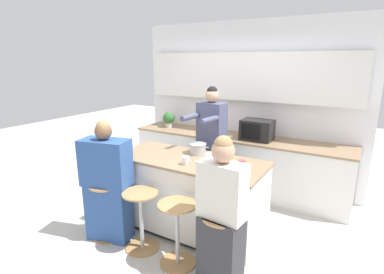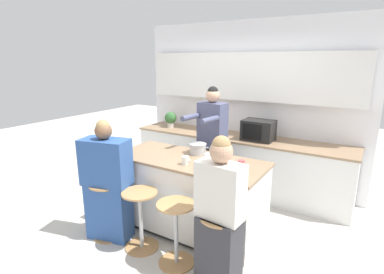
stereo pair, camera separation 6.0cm
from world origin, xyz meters
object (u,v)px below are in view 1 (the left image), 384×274
(fruit_bowl, at_px, (214,157))
(bar_stool_center_left, at_px, (141,217))
(person_cooking, at_px, (211,149))
(bar_stool_leftmost, at_px, (108,207))
(potted_plant, at_px, (169,119))
(coffee_cup_near, at_px, (242,164))
(bar_stool_rightmost, at_px, (222,244))
(juice_carton, at_px, (218,165))
(bar_stool_center_right, at_px, (177,230))
(kitchen_island, at_px, (189,194))
(person_seated_near, at_px, (221,219))
(person_wrapped_blanket, at_px, (107,185))
(cooking_pot, at_px, (198,149))
(coffee_cup_far, at_px, (186,160))
(microwave, at_px, (257,130))

(fruit_bowl, bearing_deg, bar_stool_center_left, -127.50)
(person_cooking, height_order, fruit_bowl, person_cooking)
(bar_stool_leftmost, relative_size, bar_stool_center_left, 1.00)
(fruit_bowl, bearing_deg, potted_plant, 139.38)
(coffee_cup_near, relative_size, potted_plant, 0.39)
(bar_stool_rightmost, height_order, juice_carton, juice_carton)
(bar_stool_center_right, xyz_separation_m, fruit_bowl, (0.04, 0.72, 0.59))
(kitchen_island, height_order, person_seated_near, person_seated_near)
(person_cooking, distance_m, person_seated_near, 1.56)
(bar_stool_center_right, xyz_separation_m, person_wrapped_blanket, (-0.96, -0.01, 0.29))
(cooking_pot, bearing_deg, fruit_bowl, -24.23)
(juice_carton, bearing_deg, bar_stool_center_left, -153.54)
(fruit_bowl, bearing_deg, bar_stool_leftmost, -144.86)
(person_seated_near, bearing_deg, person_wrapped_blanket, -175.28)
(bar_stool_center_right, relative_size, cooking_pot, 2.25)
(kitchen_island, relative_size, coffee_cup_far, 16.21)
(bar_stool_center_left, xyz_separation_m, coffee_cup_near, (0.91, 0.63, 0.59))
(person_wrapped_blanket, xyz_separation_m, person_seated_near, (1.45, 0.00, -0.00))
(person_seated_near, bearing_deg, cooking_pot, 135.56)
(bar_stool_center_left, xyz_separation_m, fruit_bowl, (0.54, 0.70, 0.59))
(person_seated_near, xyz_separation_m, juice_carton, (-0.23, 0.41, 0.36))
(bar_stool_leftmost, xyz_separation_m, person_wrapped_blanket, (0.03, -0.00, 0.29))
(person_seated_near, relative_size, coffee_cup_far, 12.75)
(kitchen_island, xyz_separation_m, bar_stool_center_left, (-0.25, -0.61, -0.08))
(juice_carton, bearing_deg, cooking_pot, 138.28)
(bar_stool_leftmost, relative_size, cooking_pot, 2.25)
(person_cooking, relative_size, cooking_pot, 5.74)
(microwave, bearing_deg, bar_stool_center_left, -106.65)
(bar_stool_leftmost, relative_size, coffee_cup_near, 6.30)
(bar_stool_leftmost, relative_size, person_cooking, 0.39)
(juice_carton, bearing_deg, coffee_cup_near, 58.09)
(bar_stool_leftmost, distance_m, coffee_cup_far, 1.11)
(person_wrapped_blanket, relative_size, coffee_cup_far, 12.65)
(bar_stool_center_right, height_order, fruit_bowl, fruit_bowl)
(person_cooking, bearing_deg, cooking_pot, -77.00)
(person_seated_near, distance_m, coffee_cup_near, 0.74)
(kitchen_island, distance_m, person_seated_near, 1.00)
(cooking_pot, height_order, coffee_cup_far, cooking_pot)
(kitchen_island, xyz_separation_m, coffee_cup_near, (0.67, 0.02, 0.51))
(person_wrapped_blanket, relative_size, coffee_cup_near, 13.28)
(person_cooking, bearing_deg, bar_stool_leftmost, -110.76)
(cooking_pot, bearing_deg, bar_stool_rightmost, -48.28)
(bar_stool_center_right, relative_size, bar_stool_rightmost, 1.00)
(bar_stool_rightmost, relative_size, potted_plant, 2.47)
(kitchen_island, relative_size, person_wrapped_blanket, 1.28)
(bar_stool_leftmost, distance_m, bar_stool_rightmost, 1.48)
(kitchen_island, height_order, bar_stool_leftmost, kitchen_island)
(bar_stool_center_right, xyz_separation_m, coffee_cup_near, (0.42, 0.65, 0.59))
(bar_stool_rightmost, relative_size, cooking_pot, 2.25)
(bar_stool_center_left, height_order, person_cooking, person_cooking)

